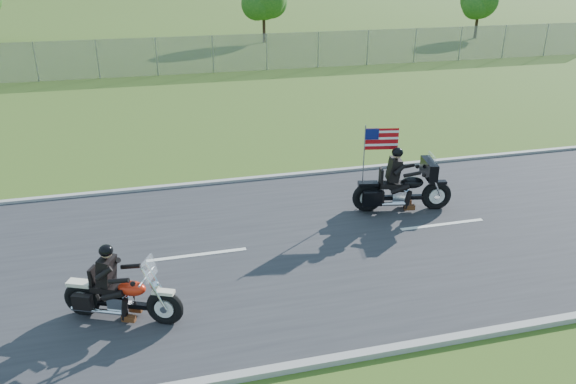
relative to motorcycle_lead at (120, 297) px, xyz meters
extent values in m
plane|color=#395119|center=(3.56, 1.97, -0.49)|extent=(420.00, 420.00, 0.00)
cube|color=#28282B|center=(3.56, 1.97, -0.47)|extent=(120.00, 8.00, 0.04)
cube|color=#9E9B93|center=(3.56, 6.02, -0.44)|extent=(120.00, 0.18, 0.12)
cube|color=#9E9B93|center=(3.56, -2.08, -0.44)|extent=(120.00, 0.18, 0.12)
cube|color=gray|center=(-1.44, 21.97, 0.51)|extent=(60.00, 0.03, 2.00)
cylinder|color=#382316|center=(9.56, 31.97, 0.77)|extent=(0.22, 0.22, 2.52)
sphere|color=#154F16|center=(10.20, 32.45, 2.30)|extent=(2.40, 2.40, 2.40)
sphere|color=#154F16|center=(9.00, 31.57, 2.21)|extent=(2.24, 2.24, 2.24)
cylinder|color=#382316|center=(25.56, 29.97, 0.63)|extent=(0.22, 0.22, 2.24)
sphere|color=#154F16|center=(25.56, 29.97, 2.31)|extent=(2.80, 2.80, 2.80)
sphere|color=#154F16|center=(26.12, 30.39, 1.99)|extent=(2.10, 2.10, 2.10)
sphere|color=#154F16|center=(25.07, 29.62, 1.91)|extent=(1.96, 1.96, 1.96)
torus|color=black|center=(0.76, -0.34, -0.13)|extent=(0.70, 0.44, 0.70)
torus|color=black|center=(-0.69, 0.31, -0.13)|extent=(0.70, 0.44, 0.70)
ellipsoid|color=red|center=(0.22, -0.10, 0.21)|extent=(0.60, 0.49, 0.26)
cube|color=black|center=(-0.22, 0.10, 0.17)|extent=(0.59, 0.47, 0.11)
cube|color=black|center=(-0.18, 0.08, 0.53)|extent=(0.36, 0.44, 0.52)
sphere|color=black|center=(-0.14, 0.06, 0.94)|extent=(0.34, 0.34, 0.25)
cube|color=silver|center=(0.57, -0.25, 0.66)|extent=(0.21, 0.41, 0.38)
torus|color=black|center=(7.84, 2.88, -0.09)|extent=(0.81, 0.33, 0.79)
torus|color=black|center=(6.06, 3.21, -0.09)|extent=(0.81, 0.33, 0.79)
ellipsoid|color=black|center=(7.18, 3.00, 0.29)|extent=(0.65, 0.44, 0.30)
cube|color=black|center=(6.64, 3.10, 0.25)|extent=(0.63, 0.42, 0.13)
cube|color=black|center=(6.69, 3.09, 0.66)|extent=(0.33, 0.46, 0.58)
sphere|color=black|center=(6.74, 3.08, 1.12)|extent=(0.33, 0.33, 0.29)
cube|color=black|center=(7.58, 2.93, 0.66)|extent=(0.39, 0.88, 0.42)
cube|color=#B70C11|center=(6.42, 3.36, 1.40)|extent=(0.84, 0.18, 0.55)
camera|label=1|loc=(0.81, -9.02, 5.77)|focal=35.00mm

